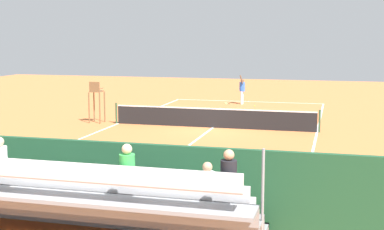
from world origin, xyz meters
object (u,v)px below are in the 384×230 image
Objects in this scene: tennis_racket at (227,103)px; tennis_net at (213,118)px; tennis_ball_near at (215,111)px; umpire_chair at (96,97)px; tennis_ball_far at (255,106)px; bleacher_stand at (63,198)px; tennis_player at (242,89)px; courtside_bench at (192,197)px; equipment_bag at (115,207)px.

tennis_net is at bearing 97.36° from tennis_racket.
tennis_net is 156.06× the size of tennis_ball_near.
umpire_chair is 11.13m from tennis_ball_far.
bleacher_stand is at bearing 93.09° from tennis_racket.
umpire_chair is at bearing 0.10° from tennis_net.
tennis_player is 29.18× the size of tennis_ball_near.
tennis_net is 5.71m from tennis_ball_near.
umpire_chair reaches higher than tennis_player.
tennis_ball_near is at bearing -86.66° from bleacher_stand.
courtside_bench is at bearing -138.38° from bleacher_stand.
tennis_net is at bearing -79.42° from courtside_bench.
tennis_player is 4.17m from tennis_ball_near.
bleacher_stand reaches higher than courtside_bench.
tennis_ball_near is at bearing -78.72° from tennis_net.
bleacher_stand reaches higher than tennis_player.
tennis_net is 4.81× the size of umpire_chair.
equipment_bag is 19.05m from tennis_ball_near.
umpire_chair reaches higher than tennis_ball_far.
tennis_ball_near is (1.22, -20.96, -0.94)m from bleacher_stand.
tennis_ball_far is at bearing -122.45° from tennis_ball_near.
umpire_chair is 32.42× the size of tennis_ball_far.
umpire_chair is 32.42× the size of tennis_ball_near.
tennis_net is 9.67m from tennis_racket.
equipment_bag is at bearing 91.69° from tennis_player.
tennis_racket is at bearing -2.69° from tennis_player.
umpire_chair reaches higher than equipment_bag.
bleacher_stand is 23.97m from tennis_ball_far.
bleacher_stand is 21.02m from tennis_ball_near.
equipment_bag is 1.72× the size of tennis_racket.
tennis_ball_near is (3.59, -18.85, -0.53)m from courtside_bench.
tennis_player is (0.68, -22.93, 0.84)m from equipment_bag.
tennis_player reaches higher than tennis_ball_near.
umpire_chair is at bearing -67.68° from bleacher_stand.
courtside_bench is at bearing 96.70° from tennis_player.
bleacher_stand is 137.27× the size of tennis_ball_far.
tennis_player reaches higher than courtside_bench.
bleacher_stand is 25.01m from tennis_racket.
tennis_racket is (1.71, -22.98, -0.16)m from equipment_bag.
umpire_chair is 1.11× the size of tennis_player.
equipment_bag reaches higher than tennis_racket.
tennis_net is 8.61m from tennis_ball_far.
tennis_racket is (1.24, -9.58, -0.49)m from tennis_net.
courtside_bench is 2.00× the size of equipment_bag.
courtside_bench is at bearing 99.24° from tennis_racket.
tennis_ball_near and tennis_ball_far have the same top height.
tennis_net is 1.14× the size of bleacher_stand.
equipment_bag is at bearing 116.50° from umpire_chair.
tennis_player is at bearing -89.29° from bleacher_stand.
tennis_ball_near is at bearing -132.28° from umpire_chair.
tennis_ball_far is at bearing -91.61° from bleacher_stand.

